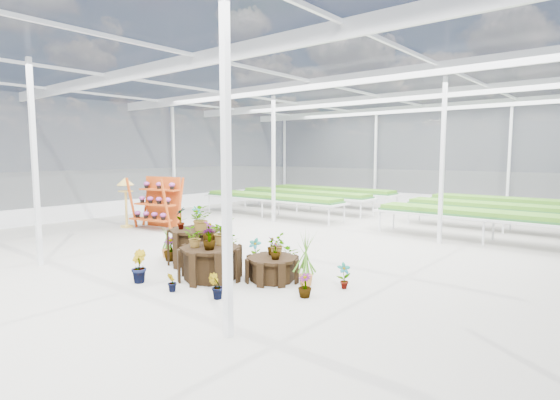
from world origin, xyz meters
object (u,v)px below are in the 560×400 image
Objects in this scene: shelf_rack at (156,203)px; plinth_low at (272,269)px; plinth_tall at (195,246)px; bird_table at (126,203)px; plinth_mid at (210,263)px.

plinth_low is at bearing -27.97° from shelf_rack.
bird_table reaches higher than plinth_tall.
shelf_rack reaches higher than bird_table.
shelf_rack is 1.06m from bird_table.
plinth_mid is (1.20, -0.60, -0.07)m from plinth_tall.
plinth_low is (2.20, 0.10, -0.16)m from plinth_tall.
plinth_low is 7.98m from bird_table.
plinth_low is at bearing -10.05° from bird_table.
shelf_rack is at bearing 154.58° from plinth_tall.
plinth_mid is at bearing -36.47° from shelf_rack.
plinth_mid is 7.19m from bird_table.
plinth_low is at bearing 34.99° from plinth_mid.
bird_table reaches higher than plinth_low.
plinth_tall is 5.86m from bird_table.
plinth_mid is 0.73× the size of bird_table.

